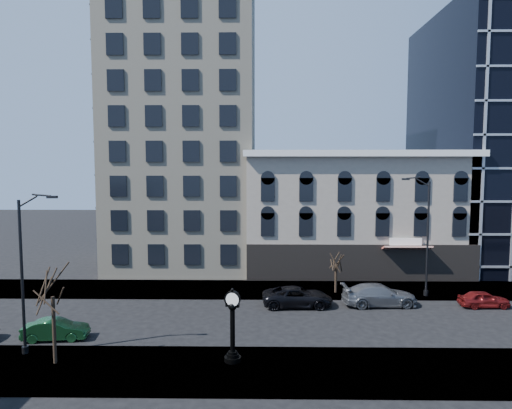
{
  "coord_description": "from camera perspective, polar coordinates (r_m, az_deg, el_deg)",
  "views": [
    {
      "loc": [
        2.54,
        -31.79,
        11.12
      ],
      "look_at": [
        2.0,
        4.0,
        8.0
      ],
      "focal_mm": 32.0,
      "sensor_mm": 36.0,
      "label": 1
    }
  ],
  "objects": [
    {
      "name": "car_far_b",
      "position": [
        38.05,
        15.16,
        -10.85
      ],
      "size": [
        6.0,
        2.76,
        1.7
      ],
      "primitive_type": "imported",
      "rotation": [
        0.0,
        0.0,
        1.64
      ],
      "color": "#595B60",
      "rests_on": "ground"
    },
    {
      "name": "street_lamp_near",
      "position": [
        29.1,
        -26.18,
        -3.04
      ],
      "size": [
        2.47,
        0.39,
        9.54
      ],
      "rotation": [
        0.0,
        0.0,
        0.04
      ],
      "color": "black",
      "rests_on": "sidewalk_near"
    },
    {
      "name": "street_lamp_far",
      "position": [
        40.28,
        19.74,
        -0.01
      ],
      "size": [
        2.63,
        0.69,
        10.2
      ],
      "rotation": [
        0.0,
        0.0,
        2.99
      ],
      "color": "black",
      "rests_on": "sidewalk_far"
    },
    {
      "name": "ground",
      "position": [
        33.77,
        -3.61,
        -14.25
      ],
      "size": [
        160.0,
        160.0,
        0.0
      ],
      "primitive_type": "plane",
      "color": "black",
      "rests_on": "ground"
    },
    {
      "name": "cream_tower",
      "position": [
        52.05,
        -8.98,
        13.99
      ],
      "size": [
        15.9,
        15.4,
        42.5
      ],
      "color": "beige",
      "rests_on": "ground"
    },
    {
      "name": "victorian_row",
      "position": [
        48.88,
        12.02,
        -1.14
      ],
      "size": [
        22.6,
        11.19,
        12.5
      ],
      "color": "gray",
      "rests_on": "ground"
    },
    {
      "name": "car_near_b",
      "position": [
        32.71,
        -23.75,
        -14.1
      ],
      "size": [
        4.15,
        1.87,
        1.32
      ],
      "primitive_type": "imported",
      "rotation": [
        0.0,
        0.0,
        1.69
      ],
      "color": "#143F1E",
      "rests_on": "ground"
    },
    {
      "name": "car_far_a",
      "position": [
        36.73,
        5.2,
        -11.41
      ],
      "size": [
        5.6,
        2.74,
        1.53
      ],
      "primitive_type": "imported",
      "rotation": [
        0.0,
        0.0,
        1.61
      ],
      "color": "black",
      "rests_on": "ground"
    },
    {
      "name": "car_far_c",
      "position": [
        40.53,
        26.58,
        -10.53
      ],
      "size": [
        3.83,
        1.64,
        1.29
      ],
      "primitive_type": "imported",
      "rotation": [
        0.0,
        0.0,
        1.6
      ],
      "color": "maroon",
      "rests_on": "ground"
    },
    {
      "name": "bare_tree_near",
      "position": [
        27.7,
        -24.12,
        -8.86
      ],
      "size": [
        3.53,
        3.53,
        6.06
      ],
      "color": "#2E2217",
      "rests_on": "sidewalk_near"
    },
    {
      "name": "bare_tree_far",
      "position": [
        40.06,
        9.99,
        -6.63
      ],
      "size": [
        2.32,
        2.32,
        3.98
      ],
      "color": "#2E2217",
      "rests_on": "sidewalk_far"
    },
    {
      "name": "sidewalk_far",
      "position": [
        41.37,
        -2.73,
        -10.53
      ],
      "size": [
        160.0,
        6.0,
        0.12
      ],
      "primitive_type": "cube",
      "color": "gray",
      "rests_on": "ground"
    },
    {
      "name": "street_clock",
      "position": [
        26.4,
        -2.95,
        -15.21
      ],
      "size": [
        0.95,
        0.95,
        4.19
      ],
      "rotation": [
        0.0,
        0.0,
        -0.29
      ],
      "color": "black",
      "rests_on": "sidewalk_near"
    },
    {
      "name": "sidewalk_near",
      "position": [
        26.35,
        -5.05,
        -19.85
      ],
      "size": [
        160.0,
        6.0,
        0.12
      ],
      "primitive_type": "cube",
      "color": "gray",
      "rests_on": "ground"
    }
  ]
}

